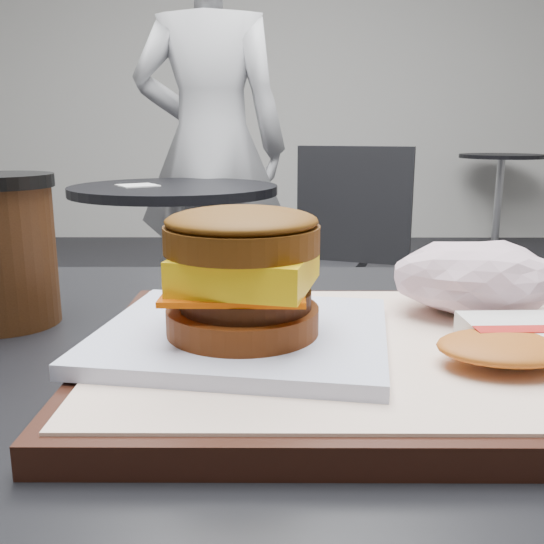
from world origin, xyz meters
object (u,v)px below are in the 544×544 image
(crumpled_wrapper, at_px, (476,278))
(neighbor_table, at_px, (176,243))
(breakfast_sandwich, at_px, (243,287))
(neighbor_chair, at_px, (317,253))
(serving_tray, at_px, (374,355))
(coffee_cup, at_px, (2,247))
(hash_brown, at_px, (523,340))
(patron, at_px, (211,148))

(crumpled_wrapper, xyz_separation_m, neighbor_table, (-0.50, 1.60, -0.27))
(breakfast_sandwich, relative_size, crumpled_wrapper, 1.69)
(breakfast_sandwich, relative_size, neighbor_chair, 0.24)
(serving_tray, height_order, neighbor_chair, neighbor_chair)
(crumpled_wrapper, bearing_deg, serving_tray, -142.86)
(neighbor_chair, bearing_deg, crumpled_wrapper, -89.83)
(breakfast_sandwich, relative_size, coffee_cup, 1.70)
(neighbor_chair, bearing_deg, hash_brown, -89.81)
(breakfast_sandwich, bearing_deg, serving_tray, 5.01)
(crumpled_wrapper, distance_m, neighbor_chair, 1.67)
(crumpled_wrapper, bearing_deg, hash_brown, -89.49)
(crumpled_wrapper, relative_size, patron, 0.07)
(hash_brown, relative_size, neighbor_table, 0.16)
(hash_brown, bearing_deg, patron, 100.95)
(neighbor_table, bearing_deg, hash_brown, -73.63)
(neighbor_table, distance_m, patron, 0.57)
(crumpled_wrapper, height_order, neighbor_chair, neighbor_chair)
(neighbor_table, xyz_separation_m, neighbor_chair, (0.49, 0.04, -0.04))
(serving_tray, xyz_separation_m, neighbor_chair, (0.08, 1.71, -0.27))
(serving_tray, bearing_deg, neighbor_table, 103.80)
(neighbor_table, bearing_deg, patron, 80.40)
(coffee_cup, height_order, neighbor_chair, coffee_cup)
(breakfast_sandwich, xyz_separation_m, coffee_cup, (-0.20, 0.11, 0.01))
(breakfast_sandwich, distance_m, crumpled_wrapper, 0.19)
(hash_brown, bearing_deg, coffee_cup, 161.51)
(breakfast_sandwich, bearing_deg, patron, 96.42)
(serving_tray, height_order, breakfast_sandwich, breakfast_sandwich)
(neighbor_table, bearing_deg, neighbor_chair, 4.42)
(crumpled_wrapper, bearing_deg, breakfast_sandwich, -157.21)
(coffee_cup, relative_size, neighbor_chair, 0.14)
(serving_tray, relative_size, breakfast_sandwich, 1.78)
(patron, bearing_deg, hash_brown, 104.21)
(serving_tray, bearing_deg, hash_brown, -17.74)
(hash_brown, bearing_deg, serving_tray, 162.26)
(breakfast_sandwich, distance_m, hash_brown, 0.18)
(hash_brown, distance_m, neighbor_table, 1.78)
(hash_brown, relative_size, neighbor_chair, 0.14)
(hash_brown, height_order, coffee_cup, coffee_cup)
(neighbor_table, relative_size, patron, 0.43)
(neighbor_table, bearing_deg, crumpled_wrapper, -72.75)
(neighbor_table, bearing_deg, coffee_cup, -85.78)
(serving_tray, distance_m, neighbor_table, 1.73)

